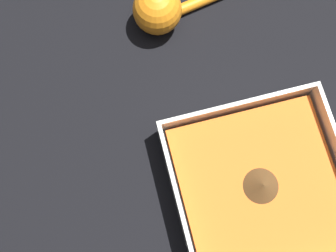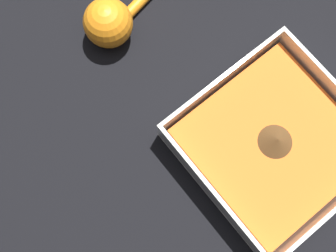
# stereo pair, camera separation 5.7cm
# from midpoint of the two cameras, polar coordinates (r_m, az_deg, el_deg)

# --- Properties ---
(ground_plane) EXTENTS (4.00, 4.00, 0.00)m
(ground_plane) POSITION_cam_midpoint_polar(r_m,az_deg,el_deg) (0.62, 14.25, -8.20)
(ground_plane) COLOR black
(square_dish) EXTENTS (0.25, 0.25, 0.06)m
(square_dish) POSITION_cam_midpoint_polar(r_m,az_deg,el_deg) (0.60, 15.58, -9.08)
(square_dish) COLOR silver
(square_dish) RESTS_ON ground_plane
(lemon_squeezer) EXTENTS (0.08, 0.21, 0.08)m
(lemon_squeezer) POSITION_cam_midpoint_polar(r_m,az_deg,el_deg) (0.65, 1.82, 16.22)
(lemon_squeezer) COLOR orange
(lemon_squeezer) RESTS_ON ground_plane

